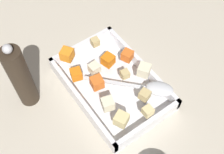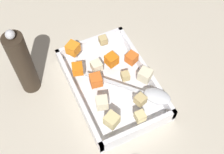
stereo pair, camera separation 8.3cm
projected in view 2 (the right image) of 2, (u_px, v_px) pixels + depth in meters
The scene contains 17 objects.
ground_plane at pixel (108, 92), 0.87m from camera, with size 4.00×4.00×0.00m, color #BCB29E.
baking_dish at pixel (112, 86), 0.87m from camera, with size 0.34×0.23×0.05m.
carrot_chunk_near_spoon at pixel (112, 60), 0.85m from camera, with size 0.03×0.03×0.03m, color orange.
carrot_chunk_corner_sw at pixel (96, 80), 0.82m from camera, with size 0.03×0.03×0.03m, color orange.
carrot_chunk_mid_left at pixel (132, 58), 0.86m from camera, with size 0.03×0.03×0.03m, color orange.
carrot_chunk_near_right at pixel (78, 69), 0.84m from camera, with size 0.03×0.03×0.03m, color orange.
carrot_chunk_corner_nw at pixel (73, 48), 0.88m from camera, with size 0.03×0.03×0.03m, color orange.
potato_chunk_heap_top at pixel (140, 100), 0.78m from camera, with size 0.03×0.03×0.03m, color tan.
potato_chunk_under_handle at pixel (140, 116), 0.76m from camera, with size 0.03×0.03×0.03m, color #E0CC89.
potato_chunk_rim_edge at pixel (125, 76), 0.83m from camera, with size 0.02×0.02×0.02m, color tan.
potato_chunk_mid_right at pixel (103, 40), 0.90m from camera, with size 0.02×0.02×0.02m, color tan.
potato_chunk_front_center at pixel (112, 120), 0.75m from camera, with size 0.03×0.03×0.03m, color #E0CC89.
potato_chunk_corner_ne at pixel (96, 66), 0.84m from camera, with size 0.03×0.03×0.03m, color beige.
potato_chunk_far_right at pixel (102, 103), 0.78m from camera, with size 0.03×0.03×0.03m, color beige.
potato_chunk_near_left at pixel (145, 75), 0.82m from camera, with size 0.03×0.03×0.03m, color beige.
serving_spoon at pixel (152, 95), 0.80m from camera, with size 0.20×0.19×0.02m.
pepper_mill at pixel (23, 64), 0.79m from camera, with size 0.05×0.05×0.24m.
Camera 2 is at (-0.41, 0.18, 0.75)m, focal length 47.04 mm.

